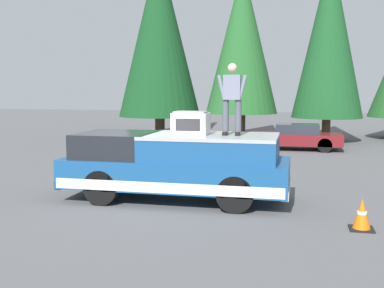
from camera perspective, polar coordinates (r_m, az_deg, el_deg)
ground_plane at (r=12.00m, az=-5.67°, el=-6.55°), size 90.00×90.00×0.00m
pickup_truck at (r=11.59m, az=-1.97°, el=-2.59°), size 2.01×5.54×1.65m
compressor_unit at (r=11.28m, az=-0.14°, el=2.55°), size 0.65×0.84×0.56m
person_on_truck_bed at (r=11.15m, az=4.88°, el=5.69°), size 0.29×0.72×1.69m
parked_car_maroon at (r=21.73m, az=12.45°, el=0.85°), size 1.64×4.10×1.16m
traffic_cone at (r=9.87m, az=19.90°, el=-8.12°), size 0.47×0.47×0.62m
conifer_left at (r=25.26m, az=16.29°, el=12.56°), size 3.57×3.57×9.60m
conifer_center_left at (r=25.83m, az=6.09°, el=12.41°), size 3.85×3.85×9.24m
conifer_center_right at (r=27.41m, az=-4.00°, el=13.26°), size 4.66×4.66×10.59m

